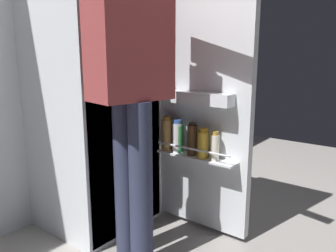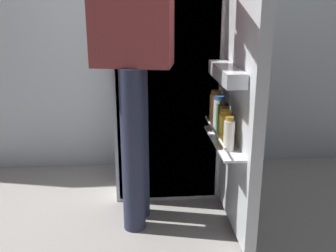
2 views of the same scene
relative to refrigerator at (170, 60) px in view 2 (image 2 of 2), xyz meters
The scene contains 3 objects.
ground_plane 0.98m from the refrigerator, 93.70° to the right, with size 5.93×5.93×0.00m, color gray.
refrigerator is the anchor object (origin of this frame).
person 0.55m from the refrigerator, 114.76° to the right, with size 0.56×0.78×1.77m.
Camera 2 is at (-0.18, -1.95, 1.20)m, focal length 42.05 mm.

